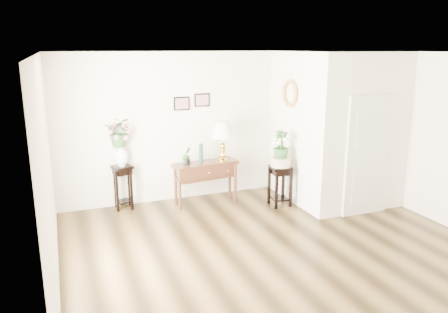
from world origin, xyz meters
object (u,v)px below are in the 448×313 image
plant_stand_a (123,187)px  plant_stand_b (280,186)px  console_table (206,183)px  table_lamp (223,142)px

plant_stand_a → plant_stand_b: 2.87m
console_table → table_lamp: (0.34, 0.00, 0.75)m
plant_stand_a → console_table: bearing=-11.3°
table_lamp → plant_stand_b: (0.91, -0.59, -0.78)m
console_table → plant_stand_a: (-1.48, 0.30, 0.00)m
plant_stand_a → plant_stand_b: (2.73, -0.89, -0.02)m
table_lamp → plant_stand_b: 1.33m
plant_stand_a → plant_stand_b: plant_stand_a is taller
table_lamp → plant_stand_b: table_lamp is taller
table_lamp → plant_stand_b: bearing=-33.2°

